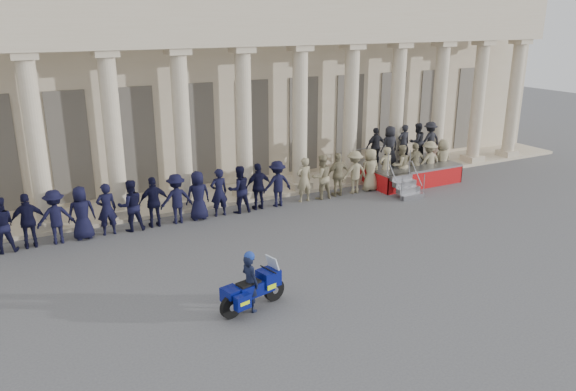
{
  "coord_description": "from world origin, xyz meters",
  "views": [
    {
      "loc": [
        -7.71,
        -12.78,
        7.39
      ],
      "look_at": [
        0.8,
        3.24,
        1.6
      ],
      "focal_mm": 35.0,
      "sensor_mm": 36.0,
      "label": 1
    }
  ],
  "objects": [
    {
      "name": "ground",
      "position": [
        0.0,
        0.0,
        0.0
      ],
      "size": [
        90.0,
        90.0,
        0.0
      ],
      "primitive_type": "plane",
      "color": "#454548",
      "rests_on": "ground"
    },
    {
      "name": "building",
      "position": [
        -0.0,
        14.74,
        4.52
      ],
      "size": [
        40.0,
        12.5,
        9.0
      ],
      "color": "tan",
      "rests_on": "ground"
    },
    {
      "name": "officer_rank",
      "position": [
        0.19,
        6.65,
        0.95
      ],
      "size": [
        22.51,
        0.72,
        1.89
      ],
      "color": "black",
      "rests_on": "ground"
    },
    {
      "name": "reviewing_stand",
      "position": [
        9.22,
        7.22,
        1.43
      ],
      "size": [
        4.32,
        4.11,
        2.63
      ],
      "color": "gray",
      "rests_on": "ground"
    },
    {
      "name": "motorcycle",
      "position": [
        -2.28,
        -0.62,
        0.57
      ],
      "size": [
        2.03,
        1.03,
        1.32
      ],
      "rotation": [
        0.0,
        0.0,
        0.23
      ],
      "color": "black",
      "rests_on": "ground"
    },
    {
      "name": "rider",
      "position": [
        -2.39,
        -0.65,
        0.84
      ],
      "size": [
        0.5,
        0.65,
        1.67
      ],
      "rotation": [
        0.0,
        0.0,
        1.8
      ],
      "color": "black",
      "rests_on": "ground"
    }
  ]
}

